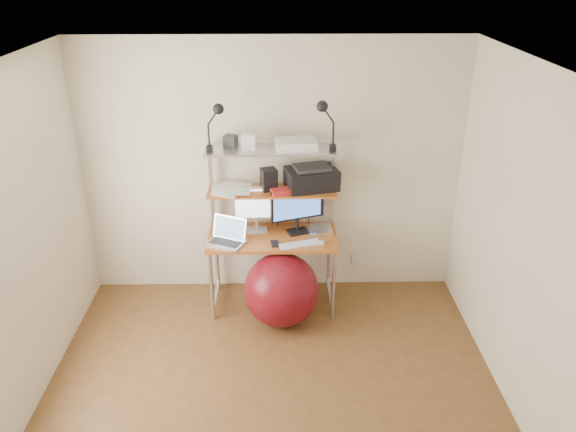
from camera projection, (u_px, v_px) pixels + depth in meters
The scene contains 20 objects.
room at pixel (270, 267), 3.71m from camera, with size 3.60×3.60×3.60m.
computer_desk at pixel (272, 212), 5.19m from camera, with size 1.20×0.60×1.57m.
wall_outlet at pixel (356, 258), 5.74m from camera, with size 0.08×0.01×0.12m, color silver.
monitor_silver at pixel (256, 206), 5.22m from camera, with size 0.43×0.16×0.48m.
monitor_black at pixel (297, 206), 5.20m from camera, with size 0.50×0.22×0.52m.
laptop at pixel (228, 237), 5.10m from camera, with size 0.41×0.38×0.29m.
keyboard at pixel (300, 244), 5.07m from camera, with size 0.38×0.11×0.01m, color silver.
mouse at pixel (319, 243), 5.08m from camera, with size 0.08×0.05×0.02m, color silver.
mac_mini at pixel (319, 230), 5.30m from camera, with size 0.22×0.22×0.04m, color silver.
phone at pixel (275, 244), 5.08m from camera, with size 0.07×0.13×0.01m, color black.
printer at pixel (312, 178), 5.16m from camera, with size 0.52×0.41×0.22m.
nas_cube at pixel (269, 179), 5.13m from camera, with size 0.14×0.14×0.20m, color black.
red_box at pixel (281, 192), 5.07m from camera, with size 0.17×0.11×0.05m, color red.
scanner at pixel (296, 144), 4.97m from camera, with size 0.38×0.26×0.10m.
box_white at pixel (248, 142), 4.94m from camera, with size 0.12×0.10×0.14m, color silver.
box_grey at pixel (231, 141), 5.02m from camera, with size 0.11×0.11×0.11m, color #2F2F32.
clip_lamp_left at pixel (216, 117), 4.78m from camera, with size 0.17×0.10×0.43m.
clip_lamp_right at pixel (325, 115), 4.78m from camera, with size 0.18×0.10×0.45m.
exercise_ball at pixel (281, 290), 5.12m from camera, with size 0.69×0.69×0.69m, color maroon.
paper_stack at pixel (231, 189), 5.15m from camera, with size 0.37×0.40×0.02m.
Camera 1 is at (0.06, -3.21, 3.14)m, focal length 35.00 mm.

